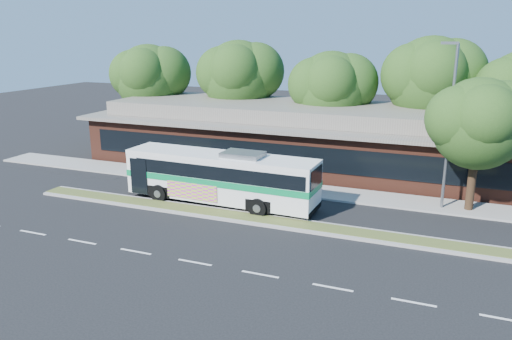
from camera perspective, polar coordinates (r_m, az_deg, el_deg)
The scene contains 13 objects.
ground at distance 26.00m, azimuth -1.74°, elevation -6.04°, with size 120.00×120.00×0.00m, color black.
median_strip at distance 26.48m, azimuth -1.23°, elevation -5.45°, with size 26.00×1.10×0.15m, color #4F5B26.
sidewalk at distance 31.62m, azimuth 2.83°, elevation -1.99°, with size 44.00×2.60×0.12m, color gray.
parking_lot at distance 43.47m, azimuth -18.61°, elevation 1.95°, with size 14.00×12.00×0.01m, color black.
plaza_building at distance 37.23m, azimuth 6.14°, elevation 3.88°, with size 33.20×11.20×4.45m.
lamp_post at distance 28.59m, azimuth 21.23°, elevation 5.10°, with size 0.93×0.18×9.07m.
tree_bg_a at distance 44.65m, azimuth -11.56°, elevation 10.41°, with size 6.47×5.80×8.63m.
tree_bg_b at distance 41.77m, azimuth -1.36°, elevation 10.77°, with size 6.69×6.00×9.00m.
tree_bg_c at distance 38.44m, azimuth 9.21°, elevation 9.36°, with size 6.24×5.60×8.26m.
tree_bg_d at distance 38.51m, azimuth 20.03°, elevation 9.89°, with size 6.91×6.20×9.37m.
transit_bus at distance 28.37m, azimuth -3.96°, elevation -0.46°, with size 11.37×2.93×3.17m.
sedan at distance 36.40m, azimuth -9.95°, elevation 1.28°, with size 2.16×5.32×1.54m, color silver.
sidewalk_tree at distance 28.94m, azimuth 24.79°, elevation 5.03°, with size 5.43×4.87×7.32m.
Camera 1 is at (9.60, -22.22, 9.47)m, focal length 35.00 mm.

